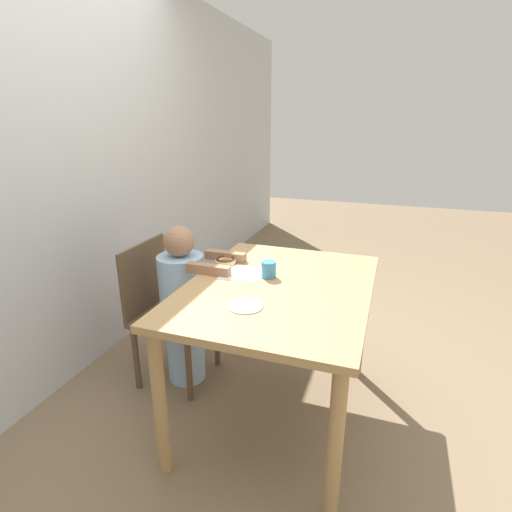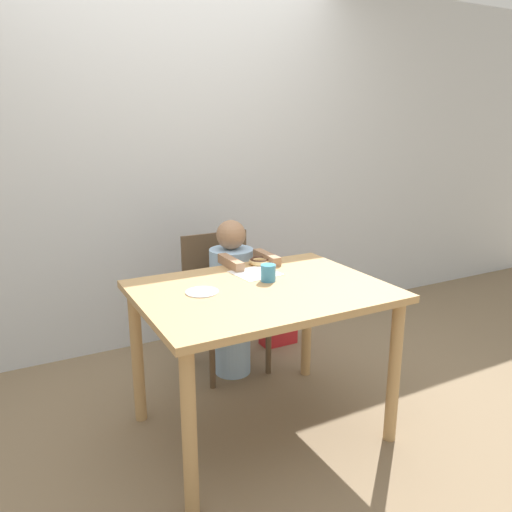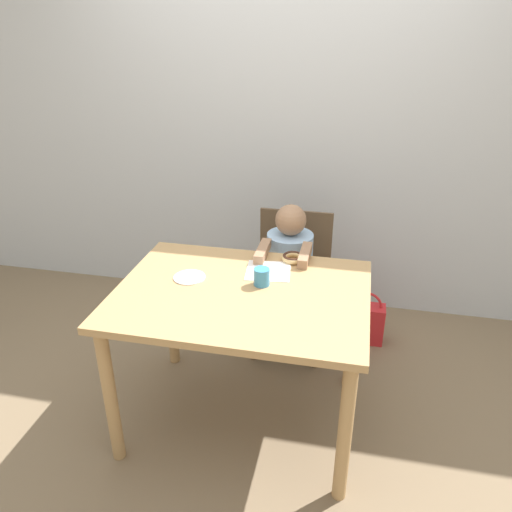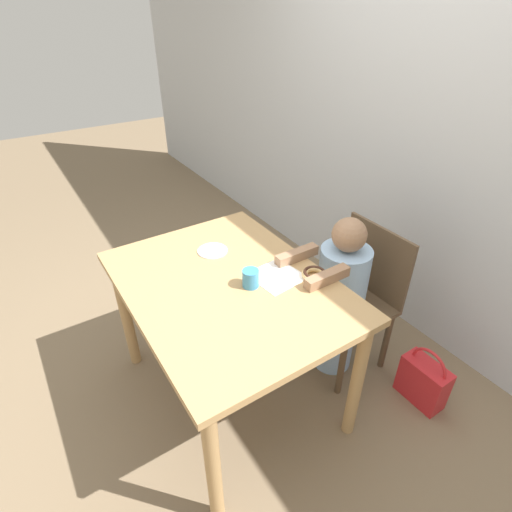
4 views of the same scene
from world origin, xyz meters
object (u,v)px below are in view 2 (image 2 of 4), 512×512
(child_figure, at_px, (232,299))
(cup, at_px, (268,273))
(chair, at_px, (224,299))
(donut, at_px, (260,261))
(handbag, at_px, (278,325))

(child_figure, xyz_separation_m, cup, (-0.05, -0.53, 0.32))
(chair, xyz_separation_m, child_figure, (0.00, -0.12, 0.04))
(donut, bearing_deg, handbag, 49.39)
(chair, xyz_separation_m, donut, (0.05, -0.37, 0.33))
(handbag, distance_m, cup, 1.14)
(child_figure, distance_m, handbag, 0.62)
(handbag, bearing_deg, donut, -130.61)
(cup, bearing_deg, chair, 85.37)
(cup, bearing_deg, donut, 69.50)
(chair, bearing_deg, child_figure, -90.00)
(child_figure, distance_m, cup, 0.62)
(handbag, height_order, cup, cup)
(child_figure, bearing_deg, donut, -78.02)
(child_figure, relative_size, cup, 11.59)
(donut, distance_m, handbag, 0.90)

